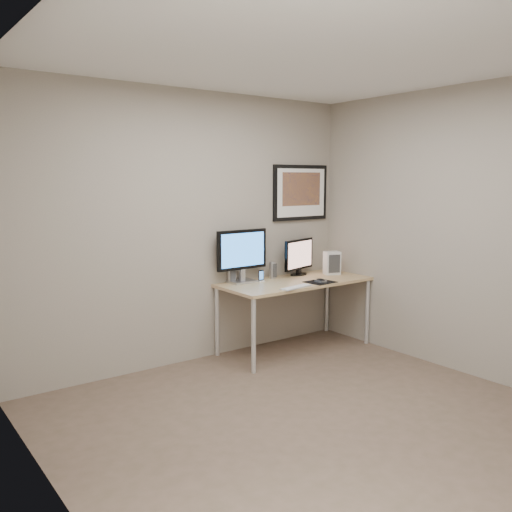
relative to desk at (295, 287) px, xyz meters
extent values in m
plane|color=brown|center=(-1.00, -1.35, -0.66)|extent=(3.60, 3.60, 0.00)
plane|color=white|center=(-1.00, -1.35, 1.94)|extent=(3.60, 3.60, 0.00)
plane|color=gray|center=(-1.00, 0.35, 0.64)|extent=(3.60, 0.00, 3.60)
plane|color=gray|center=(-2.80, -1.35, 0.64)|extent=(0.00, 3.40, 3.40)
plane|color=gray|center=(0.80, -1.35, 0.64)|extent=(0.00, 3.40, 3.40)
cube|color=#A3874F|center=(0.00, 0.00, 0.05)|extent=(1.60, 0.70, 0.03)
cylinder|color=silver|center=(-0.76, -0.31, -0.31)|extent=(0.04, 0.04, 0.70)
cylinder|color=silver|center=(-0.76, 0.31, -0.31)|extent=(0.04, 0.04, 0.70)
cylinder|color=silver|center=(0.76, -0.31, -0.31)|extent=(0.04, 0.04, 0.70)
cylinder|color=silver|center=(0.76, 0.31, -0.31)|extent=(0.04, 0.04, 0.70)
cube|color=black|center=(0.35, 0.33, 0.96)|extent=(0.75, 0.03, 0.60)
cube|color=white|center=(0.35, 0.32, 0.96)|extent=(0.67, 0.00, 0.52)
cube|color=orange|center=(0.35, 0.31, 1.00)|extent=(0.54, 0.00, 0.36)
cube|color=#B8B8BD|center=(-0.50, 0.25, 0.08)|extent=(0.28, 0.20, 0.02)
cube|color=#B8B8BD|center=(-0.50, 0.25, 0.14)|extent=(0.05, 0.04, 0.12)
cube|color=black|center=(-0.50, 0.25, 0.40)|extent=(0.59, 0.05, 0.40)
cube|color=blue|center=(-0.50, 0.23, 0.40)|extent=(0.52, 0.02, 0.34)
cube|color=black|center=(0.24, 0.22, 0.07)|extent=(0.24, 0.17, 0.02)
cube|color=black|center=(0.24, 0.22, 0.11)|extent=(0.06, 0.05, 0.05)
cube|color=black|center=(0.24, 0.22, 0.30)|extent=(0.49, 0.17, 0.33)
cube|color=tan|center=(0.24, 0.20, 0.30)|extent=(0.44, 0.13, 0.28)
cylinder|color=#B8B8BD|center=(-0.59, 0.30, 0.17)|extent=(0.09, 0.09, 0.20)
cylinder|color=#B8B8BD|center=(-0.11, 0.24, 0.15)|extent=(0.07, 0.07, 0.17)
cube|color=black|center=(-0.32, 0.16, 0.13)|extent=(0.07, 0.07, 0.12)
cube|color=#B9B9BE|center=(-0.23, -0.29, 0.07)|extent=(0.39, 0.17, 0.01)
cube|color=black|center=(0.15, -0.22, 0.07)|extent=(0.29, 0.26, 0.00)
ellipsoid|color=black|center=(0.14, -0.23, 0.09)|extent=(0.07, 0.11, 0.04)
cube|color=silver|center=(0.57, 0.05, 0.19)|extent=(0.20, 0.17, 0.25)
camera|label=1|loc=(-3.59, -4.17, 1.10)|focal=38.00mm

